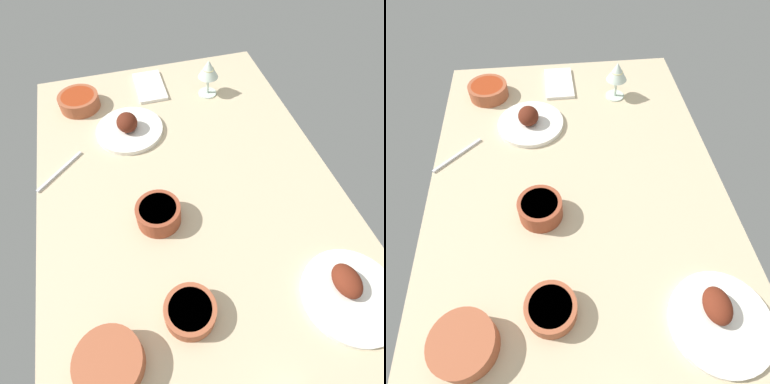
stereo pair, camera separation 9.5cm
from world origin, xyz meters
TOP-DOWN VIEW (x-y plane):
  - dining_table at (0.00, 0.00)cm, footprint 140.00×90.00cm
  - plate_center_main at (-32.59, -13.60)cm, footprint 23.14×23.14cm
  - plate_far_side at (38.92, 28.81)cm, footprint 24.02×24.02cm
  - bowl_pasta at (38.92, -28.79)cm, footprint 14.49×14.49cm
  - bowl_sauce at (-51.04, -29.11)cm, footprint 14.66×14.66cm
  - bowl_soup at (5.53, -11.19)cm, footprint 12.45×12.45cm
  - bowl_potatoes at (33.25, -9.73)cm, footprint 12.22×12.22cm
  - wine_glass at (-45.97, 19.09)cm, footprint 7.60×7.60cm
  - folded_napkin at (-55.56, -1.85)cm, footprint 18.95×10.84cm
  - fork_loose at (-20.30, -37.75)cm, footprint 13.69×14.41cm

SIDE VIEW (x-z plane):
  - dining_table at x=0.00cm, z-range 0.00..4.00cm
  - fork_loose at x=-20.30cm, z-range 4.00..4.80cm
  - folded_napkin at x=-55.56cm, z-range 4.00..5.20cm
  - plate_far_side at x=38.92cm, z-range 2.23..8.99cm
  - plate_center_main at x=-32.59cm, z-range 2.08..9.64cm
  - bowl_sauce at x=-51.04cm, z-range 4.24..9.23cm
  - bowl_potatoes at x=33.25cm, z-range 4.24..9.32cm
  - bowl_pasta at x=38.92cm, z-range 4.25..10.30cm
  - bowl_soup at x=5.53cm, z-range 4.25..10.42cm
  - wine_glass at x=-45.97cm, z-range 6.93..20.93cm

